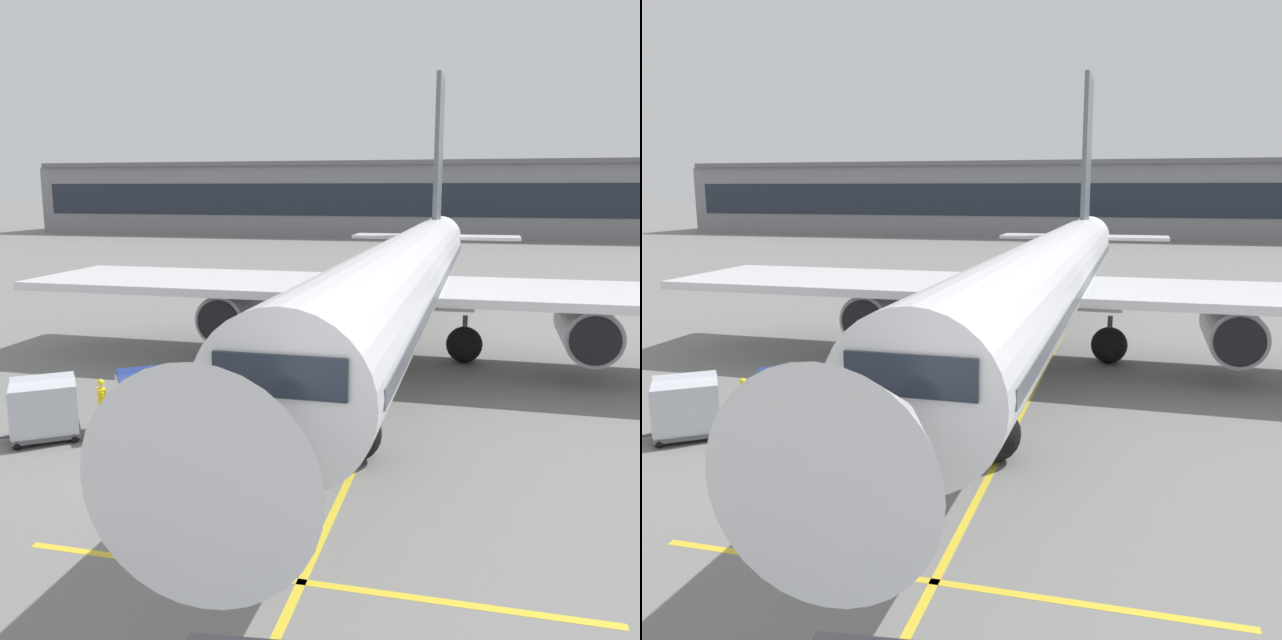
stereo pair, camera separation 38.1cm
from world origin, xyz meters
TOP-DOWN VIEW (x-y plane):
  - ground_plane at (0.00, 0.00)m, footprint 600.00×600.00m
  - parked_airplane at (4.90, 13.11)m, footprint 34.08×43.49m
  - belt_loader at (0.34, 5.67)m, footprint 5.23×3.66m
  - baggage_cart_lead at (-2.10, 3.12)m, footprint 2.68×2.46m
  - baggage_cart_second at (-4.80, 1.47)m, footprint 2.68×2.46m
  - ground_crew_by_loader at (0.82, 3.77)m, footprint 0.46×0.43m
  - ground_crew_by_carts at (-0.13, 4.65)m, footprint 0.28×0.57m
  - ground_crew_marshaller at (-3.33, 2.35)m, footprint 0.42×0.47m
  - ground_crew_wingwalker at (-0.88, 5.19)m, footprint 0.57×0.26m
  - safety_cone_engine_keepout at (0.41, 11.35)m, footprint 0.54×0.54m
  - safety_cone_wingtip at (-0.21, 12.28)m, footprint 0.70×0.70m
  - safety_cone_nose_mark at (0.68, 12.68)m, footprint 0.65×0.65m
  - apron_guidance_line_lead_in at (4.93, 12.29)m, footprint 0.20×110.00m
  - apron_guidance_line_stop_bar at (4.90, -4.17)m, footprint 12.00×0.20m
  - terminal_building at (4.12, 99.82)m, footprint 143.42×21.63m

SIDE VIEW (x-z plane):
  - ground_plane at x=0.00m, z-range 0.00..0.00m
  - apron_guidance_line_lead_in at x=4.93m, z-range 0.00..0.01m
  - apron_guidance_line_stop_bar at x=4.90m, z-range 0.00..0.01m
  - safety_cone_engine_keepout at x=0.41m, z-range -0.01..0.60m
  - safety_cone_nose_mark at x=0.68m, z-range -0.01..0.72m
  - safety_cone_wingtip at x=-0.21m, z-range -0.01..0.77m
  - belt_loader at x=0.34m, z-range -0.65..2.39m
  - ground_crew_by_loader at x=0.82m, z-range 0.13..1.87m
  - ground_crew_by_carts at x=-0.13m, z-range 0.13..1.87m
  - ground_crew_marshaller at x=-3.33m, z-range 0.13..1.87m
  - ground_crew_wingwalker at x=-0.88m, z-range 0.13..1.87m
  - baggage_cart_lead at x=-2.10m, z-range 0.04..1.96m
  - baggage_cart_second at x=-4.80m, z-range 0.04..1.96m
  - parked_airplane at x=4.90m, z-range -3.67..11.20m
  - terminal_building at x=4.12m, z-range -0.05..11.90m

